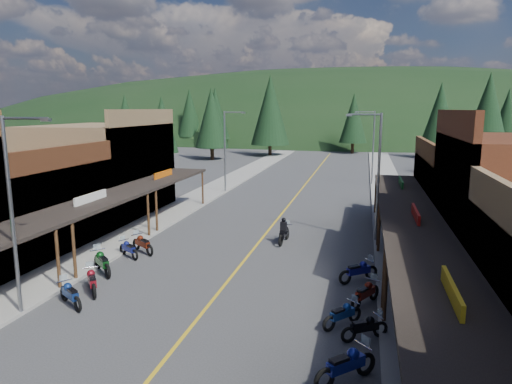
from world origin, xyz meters
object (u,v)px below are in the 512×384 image
Objects in this scene: shop_west_3 at (104,169)px; bike_west_9 at (143,243)px; streetlight_2 at (376,171)px; pine_9 at (507,123)px; shop_east_3 at (481,197)px; bike_west_8 at (129,248)px; streetlight_1 at (226,148)px; pine_3 at (354,118)px; pine_10 at (212,118)px; pedestrian_east_a at (409,298)px; shop_west_2 at (16,207)px; pine_2 at (270,110)px; streetlight_0 at (14,208)px; rider_on_bike at (284,232)px; bike_east_6 at (342,313)px; pine_7 at (190,113)px; pine_8 at (162,125)px; bike_east_7 at (365,292)px; bike_east_8 at (359,270)px; bike_west_5 at (70,293)px; bike_west_7 at (102,261)px; bike_west_6 at (92,280)px; streetlight_3 at (372,144)px; pedestrian_east_b at (381,202)px; pine_0 at (125,118)px; pine_1 at (215,113)px; bike_east_4 at (346,363)px; pine_4 at (440,115)px; bike_east_5 at (365,326)px.

shop_west_3 reaches higher than bike_west_9.
streetlight_2 is 0.74× the size of pine_9.
bike_west_8 is at bearing -154.36° from shop_east_3.
streetlight_1 is 45.39m from pine_3.
pedestrian_east_a is at bearing -63.67° from pine_10.
shop_west_2 is 0.78× the size of pine_2.
shop_west_3 is 47.07m from pine_2.
streetlight_1 is (6.83, 10.70, 0.94)m from shop_west_3.
streetlight_0 is (-20.71, -17.30, 1.93)m from shop_east_3.
bike_west_9 is 0.94× the size of rider_on_bike.
bike_east_6 is (15.64, -62.02, -7.44)m from pine_2.
bike_west_8 and bike_east_6 have the same top height.
pine_7 is 37.38m from pine_8.
bike_east_7 is (13.44, 4.16, -3.86)m from streetlight_0.
bike_east_8 reaches higher than bike_west_9.
streetlight_1 is 27.14m from bike_west_5.
shop_west_3 is 14.63m from bike_west_7.
bike_west_6 is (1.38, 2.68, -3.85)m from streetlight_0.
shop_west_3 is 24.92m from bike_east_6.
streetlight_3 reaches higher than shop_east_3.
shop_west_3 is 0.78× the size of pine_2.
pine_8 reaches higher than streetlight_1.
bike_east_8 is at bearing -63.84° from pine_10.
pine_7 is at bearing -83.20° from pedestrian_east_b.
bike_west_9 is (-13.01, -5.50, -3.85)m from streetlight_2.
shop_west_3 is at bearing -94.63° from pine_2.
bike_west_7 is 3.57m from bike_west_9.
pine_0 is 5.24× the size of bike_east_7.
bike_east_8 is (0.52, 4.84, 0.06)m from bike_east_6.
shop_west_3 is at bearing -74.03° from pine_8.
pine_9 is at bearing -28.97° from pine_7.
pedestrian_east_b is (13.69, 13.21, 0.40)m from bike_west_9.
bike_east_7 is 17.59m from pedestrian_east_b.
pine_1 is at bearing 142.79° from bike_east_7.
pedestrian_east_b reaches higher than bike_west_7.
bike_east_8 is 7.24m from rider_on_bike.
pine_1 is at bearing 153.85° from bike_east_6.
pedestrian_east_b is at bearing -44.18° from pine_0.
pine_3 reaches higher than pine_9.
pine_0 is 6.42× the size of pedestrian_east_b.
streetlight_3 is 3.47× the size of bike_east_4.
pine_3 is at bearing 121.90° from bike_east_7.
rider_on_bike is (7.60, 3.89, 0.07)m from bike_west_9.
streetlight_1 is 19.90m from bike_west_9.
pine_4 is 5.51× the size of rider_on_bike.
streetlight_2 is (-6.80, -3.30, 1.93)m from shop_east_3.
bike_east_5 is (12.53, -7.36, -0.08)m from bike_west_9.
bike_east_8 is at bearing -2.55° from shop_west_2.
shop_west_2 reaches higher than bike_east_5.
bike_west_8 is (0.50, 7.60, -3.91)m from streetlight_0.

